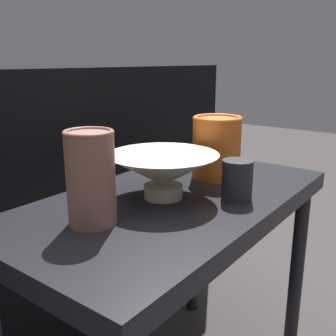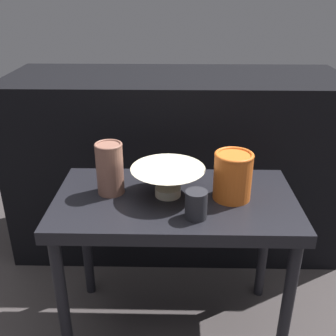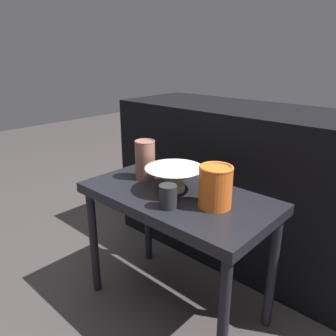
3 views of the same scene
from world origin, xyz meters
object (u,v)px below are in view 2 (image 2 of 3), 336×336
Objects in this scene: bowl at (169,179)px; vase_textured_left at (111,168)px; cup at (198,205)px; vase_colorful_right at (234,175)px.

bowl is 0.18m from vase_textured_left.
bowl is 0.15m from cup.
bowl is at bearing -5.32° from vase_textured_left.
vase_colorful_right is (0.19, -0.01, 0.02)m from bowl.
vase_colorful_right is at bearing -3.58° from vase_textured_left.
bowl is 0.20m from vase_colorful_right.
bowl reaches higher than cup.
cup is (0.26, -0.14, -0.04)m from vase_textured_left.
bowl is 1.53× the size of vase_colorful_right.
vase_colorful_right is (0.37, -0.02, -0.01)m from vase_textured_left.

